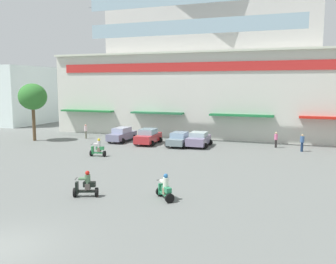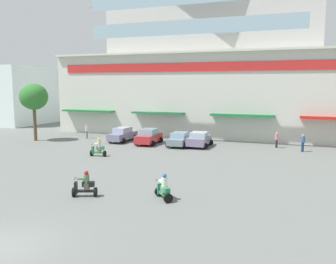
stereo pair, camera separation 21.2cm
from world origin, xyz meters
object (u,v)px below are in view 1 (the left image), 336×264
Objects in this scene: scooter_rider_4 at (98,149)px; pedestrian_2 at (302,142)px; parked_car_2 at (179,139)px; pedestrian_0 at (276,139)px; scooter_rider_2 at (165,189)px; parked_car_1 at (148,137)px; scooter_rider_3 at (86,186)px; parked_car_3 at (199,139)px; pedestrian_1 at (86,130)px; plaza_tree_0 at (33,97)px; parked_car_0 at (122,135)px.

pedestrian_2 is at bearing 26.75° from scooter_rider_4.
pedestrian_0 is at bearing 14.75° from parked_car_2.
scooter_rider_4 is at bearing -153.25° from pedestrian_2.
scooter_rider_2 is 13.48m from scooter_rider_4.
parked_car_1 reaches higher than scooter_rider_3.
parked_car_2 is 9.72m from pedestrian_0.
scooter_rider_3 reaches higher than parked_car_3.
pedestrian_1 is at bearing 174.00° from parked_car_2.
scooter_rider_3 is (-4.39, -1.04, 0.03)m from scooter_rider_2.
parked_car_1 is 2.57× the size of pedestrian_2.
plaza_tree_0 is at bearing 145.30° from scooter_rider_2.
parked_car_0 is at bearing 174.02° from parked_car_2.
parked_car_3 is 13.91m from pedestrian_1.
pedestrian_0 is at bearing 65.82° from scooter_rider_3.
parked_car_1 is 2.54× the size of pedestrian_1.
scooter_rider_3 is 0.91× the size of pedestrian_2.
scooter_rider_4 reaches higher than scooter_rider_3.
plaza_tree_0 is 1.62× the size of parked_car_2.
plaza_tree_0 is at bearing -172.19° from parked_car_3.
pedestrian_1 reaches higher than parked_car_1.
pedestrian_1 reaches higher than parked_car_2.
parked_car_3 is at bearing -3.59° from pedestrian_1.
pedestrian_1 is 1.01× the size of pedestrian_2.
pedestrian_0 reaches higher than scooter_rider_3.
scooter_rider_2 is 4.51m from scooter_rider_3.
pedestrian_1 is 23.78m from pedestrian_2.
parked_car_0 is at bearing 123.60° from scooter_rider_2.
scooter_rider_2 is 24.51m from pedestrian_1.
parked_car_1 is at bearing -176.42° from pedestrian_2.
pedestrian_2 is (11.85, 1.05, 0.21)m from parked_car_2.
pedestrian_0 is (12.90, 2.38, 0.10)m from parked_car_1.
plaza_tree_0 is 10.75m from parked_car_0.
parked_car_1 is (12.95, 2.24, -4.08)m from plaza_tree_0.
pedestrian_1 is (-6.83, 8.74, 0.28)m from scooter_rider_4.
scooter_rider_3 is (7.24, -18.55, -0.15)m from parked_car_0.
scooter_rider_4 is at bearing -77.25° from parked_car_0.
plaza_tree_0 is 13.25m from scooter_rider_4.
parked_car_2 is 1.99m from parked_car_3.
pedestrian_1 is (-16.60, 18.03, 0.35)m from scooter_rider_2.
plaza_tree_0 reaches higher than scooter_rider_4.
parked_car_0 is 2.93× the size of scooter_rider_2.
plaza_tree_0 is 1.51× the size of parked_car_1.
parked_car_2 is at bearing 105.58° from scooter_rider_2.
pedestrian_1 is at bearing 132.64° from scooter_rider_2.
parked_car_1 is 2.84× the size of scooter_rider_2.
parked_car_1 is 2.82× the size of scooter_rider_3.
parked_car_1 is 18.75m from scooter_rider_2.
scooter_rider_4 is (-5.09, -7.49, -0.06)m from parked_car_2.
parked_car_0 is at bearing 111.32° from scooter_rider_3.
pedestrian_2 is (28.30, 3.20, -3.96)m from plaza_tree_0.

